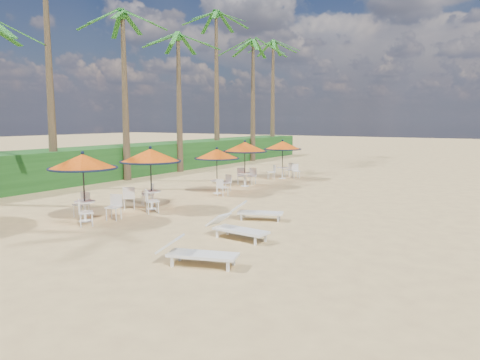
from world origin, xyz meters
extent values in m
plane|color=tan|center=(0.00, 0.00, 0.00)|extent=(160.00, 160.00, 0.00)
cube|color=#194716|center=(-13.50, 11.00, 0.90)|extent=(3.00, 40.00, 1.80)
cylinder|color=black|center=(-5.15, 0.32, 1.12)|extent=(0.05, 0.05, 2.25)
cone|color=#D95412|center=(-5.15, 0.32, 2.00)|extent=(2.25, 2.25, 0.49)
torus|color=black|center=(-5.15, 0.32, 1.78)|extent=(2.25, 2.25, 0.07)
sphere|color=black|center=(-5.15, 0.32, 2.29)|extent=(0.12, 0.12, 0.12)
cylinder|color=white|center=(-5.15, 0.32, 0.66)|extent=(0.68, 0.68, 0.04)
cylinder|color=white|center=(-5.15, 0.32, 0.34)|extent=(0.08, 0.08, 0.68)
cylinder|color=black|center=(-4.71, 3.08, 1.14)|extent=(0.05, 0.05, 2.29)
cone|color=#D95412|center=(-4.71, 3.08, 2.04)|extent=(2.29, 2.29, 0.50)
torus|color=black|center=(-4.71, 3.08, 1.81)|extent=(2.29, 2.29, 0.07)
sphere|color=black|center=(-4.71, 3.08, 2.33)|extent=(0.12, 0.12, 0.12)
cylinder|color=white|center=(-4.71, 3.08, 0.68)|extent=(0.70, 0.70, 0.04)
cylinder|color=white|center=(-4.71, 3.08, 0.35)|extent=(0.08, 0.08, 0.70)
cylinder|color=black|center=(-4.73, 7.47, 1.02)|extent=(0.04, 0.04, 2.04)
cone|color=#D95412|center=(-4.73, 7.47, 1.82)|extent=(2.04, 2.04, 0.44)
torus|color=black|center=(-4.73, 7.47, 1.61)|extent=(2.04, 2.04, 0.06)
sphere|color=black|center=(-4.73, 7.47, 2.07)|extent=(0.11, 0.11, 0.11)
cylinder|color=white|center=(-4.73, 7.47, 0.60)|extent=(0.62, 0.62, 0.04)
cylinder|color=white|center=(-4.73, 7.47, 0.31)|extent=(0.07, 0.07, 0.62)
cylinder|color=black|center=(-4.84, 10.12, 1.12)|extent=(0.05, 0.05, 2.24)
cone|color=#D95412|center=(-4.84, 10.12, 2.00)|extent=(2.24, 2.24, 0.49)
torus|color=black|center=(-4.84, 10.12, 1.77)|extent=(2.24, 2.24, 0.07)
sphere|color=black|center=(-4.84, 10.12, 2.28)|extent=(0.12, 0.12, 0.12)
cylinder|color=white|center=(-4.84, 10.12, 0.66)|extent=(0.68, 0.68, 0.04)
cylinder|color=white|center=(-4.84, 10.12, 0.34)|extent=(0.08, 0.08, 0.68)
cylinder|color=black|center=(-4.60, 13.88, 1.07)|extent=(0.05, 0.05, 2.14)
cone|color=#D95412|center=(-4.60, 13.88, 1.91)|extent=(2.14, 2.14, 0.47)
torus|color=black|center=(-4.60, 13.88, 1.70)|extent=(2.14, 2.14, 0.07)
sphere|color=black|center=(-4.60, 13.88, 2.18)|extent=(0.11, 0.11, 0.11)
cylinder|color=white|center=(-4.60, 13.88, 0.63)|extent=(0.65, 0.65, 0.04)
cylinder|color=white|center=(-4.60, 13.88, 0.33)|extent=(0.07, 0.07, 0.65)
cube|color=white|center=(1.00, -1.50, 0.27)|extent=(1.72, 1.04, 0.07)
cube|color=white|center=(0.23, -1.74, 0.48)|extent=(0.69, 0.72, 0.40)
cube|color=white|center=(1.00, -1.50, 0.11)|extent=(0.06, 0.06, 0.23)
cube|color=white|center=(0.51, 0.99, 0.27)|extent=(1.67, 0.74, 0.07)
cube|color=white|center=(-0.30, 1.06, 0.48)|extent=(0.59, 0.64, 0.40)
cube|color=white|center=(0.51, 0.99, 0.11)|extent=(0.06, 0.06, 0.23)
cube|color=white|center=(-0.28, 3.54, 0.25)|extent=(1.60, 1.04, 0.06)
cube|color=white|center=(-0.98, 3.28, 0.44)|extent=(0.66, 0.69, 0.37)
cube|color=white|center=(-0.28, 3.54, 0.11)|extent=(0.05, 0.05, 0.21)
cone|color=brown|center=(-12.62, 4.78, 5.16)|extent=(0.44, 0.44, 10.31)
cone|color=brown|center=(-11.69, 8.80, 4.46)|extent=(0.44, 0.44, 8.92)
sphere|color=#1B611E|center=(-11.69, 8.80, 8.92)|extent=(0.56, 0.56, 0.56)
cone|color=brown|center=(-11.88, 13.70, 4.24)|extent=(0.44, 0.44, 8.48)
sphere|color=#1B611E|center=(-11.88, 13.70, 8.48)|extent=(0.56, 0.56, 0.56)
cone|color=brown|center=(-12.71, 19.16, 5.46)|extent=(0.44, 0.44, 10.92)
sphere|color=#1B611E|center=(-12.71, 19.16, 10.92)|extent=(0.56, 0.56, 0.56)
cone|color=brown|center=(-11.80, 22.98, 4.66)|extent=(0.44, 0.44, 9.32)
sphere|color=#1B611E|center=(-11.80, 22.98, 9.32)|extent=(0.56, 0.56, 0.56)
cone|color=brown|center=(-12.54, 27.83, 5.01)|extent=(0.44, 0.44, 10.02)
sphere|color=#1B611E|center=(-12.54, 27.83, 10.02)|extent=(0.56, 0.56, 0.56)
camera|label=1|loc=(7.21, -9.97, 3.37)|focal=35.00mm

